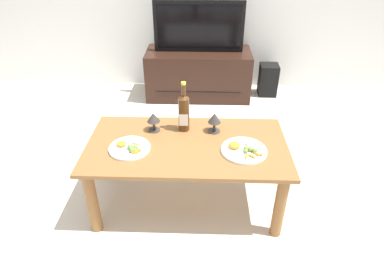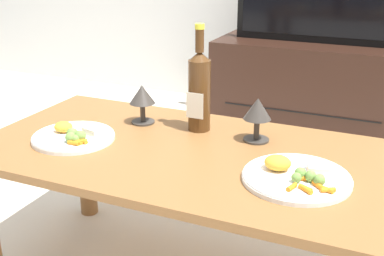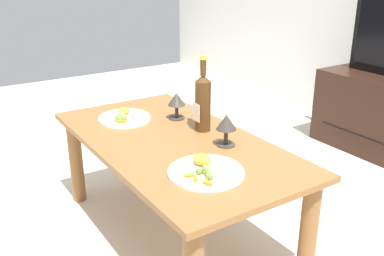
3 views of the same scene
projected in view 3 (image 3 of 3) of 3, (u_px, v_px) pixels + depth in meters
ground_plane at (175, 234)px, 2.07m from camera, size 6.40×6.40×0.00m
dining_table at (174, 158)px, 1.92m from camera, size 1.25×0.66×0.48m
wine_bottle at (203, 101)px, 1.95m from camera, size 0.07×0.07×0.34m
goblet_left at (177, 101)px, 2.12m from camera, size 0.09×0.09×0.13m
goblet_right at (226, 124)px, 1.80m from camera, size 0.08×0.08×0.14m
dinner_plate_left at (125, 117)px, 2.12m from camera, size 0.25×0.25×0.05m
dinner_plate_right at (206, 171)px, 1.58m from camera, size 0.28×0.28×0.05m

